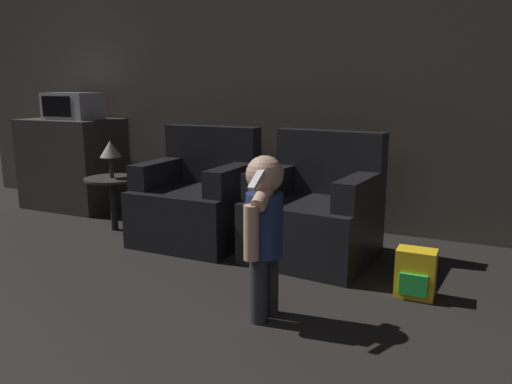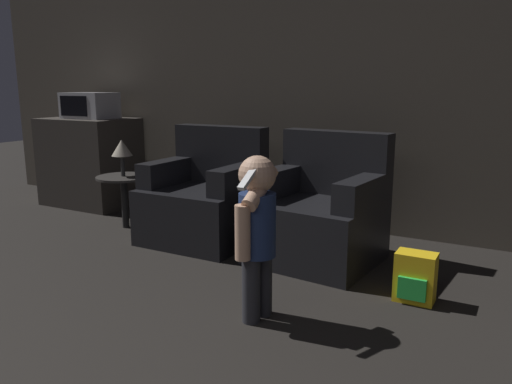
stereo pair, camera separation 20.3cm
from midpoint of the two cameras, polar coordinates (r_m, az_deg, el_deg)
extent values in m
cube|color=#51493F|center=(4.39, 11.33, 12.58)|extent=(8.40, 0.05, 2.60)
cube|color=black|center=(4.05, -4.81, -2.58)|extent=(0.83, 0.76, 0.44)
cube|color=black|center=(4.21, -2.65, 4.36)|extent=(0.83, 0.16, 0.47)
cube|color=black|center=(4.17, -8.73, 2.27)|extent=(0.16, 0.60, 0.20)
cube|color=black|center=(3.81, -0.69, 1.48)|extent=(0.16, 0.60, 0.20)
cube|color=black|center=(3.62, 8.43, -4.46)|extent=(0.90, 0.84, 0.44)
cube|color=black|center=(3.79, 10.65, 3.30)|extent=(0.84, 0.24, 0.47)
cube|color=black|center=(3.69, 3.91, 1.12)|extent=(0.22, 0.62, 0.20)
cube|color=black|center=(3.41, 13.66, -0.10)|extent=(0.22, 0.62, 0.20)
cylinder|color=#28282D|center=(2.77, 2.96, -10.47)|extent=(0.10, 0.10, 0.36)
cylinder|color=#28282D|center=(2.69, 1.63, -11.18)|extent=(0.10, 0.10, 0.36)
cylinder|color=navy|center=(2.61, 2.37, -3.78)|extent=(0.20, 0.20, 0.34)
sphere|color=tan|center=(2.56, 2.42, 2.00)|extent=(0.20, 0.20, 0.20)
cylinder|color=tan|center=(2.52, 0.77, -4.68)|extent=(0.08, 0.08, 0.29)
cylinder|color=tan|center=(2.56, 2.75, 0.47)|extent=(0.08, 0.29, 0.21)
cube|color=white|center=(2.44, 1.49, 1.61)|extent=(0.04, 0.16, 0.10)
cube|color=yellow|center=(3.12, 19.56, -9.17)|extent=(0.23, 0.15, 0.29)
cube|color=green|center=(3.06, 19.23, -10.46)|extent=(0.16, 0.02, 0.13)
cube|color=#38332D|center=(5.54, -17.40, 3.33)|extent=(0.94, 0.65, 0.91)
cube|color=#B7B7BC|center=(5.45, -17.45, 9.41)|extent=(0.53, 0.35, 0.26)
cube|color=black|center=(5.36, -19.13, 9.27)|extent=(0.37, 0.01, 0.20)
cylinder|color=black|center=(4.55, -13.54, -1.24)|extent=(0.06, 0.06, 0.45)
cylinder|color=#2D2B28|center=(4.50, -13.68, 1.64)|extent=(0.47, 0.47, 0.02)
cylinder|color=#262626|center=(4.49, -13.74, 2.90)|extent=(0.04, 0.04, 0.18)
cone|color=#9E937F|center=(4.46, -13.84, 4.93)|extent=(0.18, 0.18, 0.14)
camera|label=1|loc=(0.10, -88.17, 0.39)|focal=35.00mm
camera|label=2|loc=(0.10, 91.83, -0.39)|focal=35.00mm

